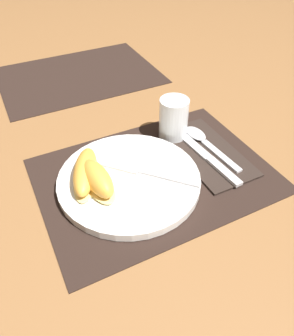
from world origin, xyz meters
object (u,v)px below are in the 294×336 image
juice_glass (173,121)px  citrus_wedge_1 (97,180)px  plate (129,179)px  fork (143,171)px  spoon (202,139)px  citrus_wedge_0 (86,172)px  knife (204,154)px

juice_glass → citrus_wedge_1: (-0.21, -0.09, -0.00)m
plate → citrus_wedge_1: (-0.06, -0.00, 0.03)m
juice_glass → fork: bearing=-142.2°
spoon → citrus_wedge_0: size_ratio=1.25×
spoon → fork: (-0.17, -0.04, 0.01)m
spoon → fork: bearing=-164.9°
citrus_wedge_0 → citrus_wedge_1: size_ratio=1.27×
citrus_wedge_1 → knife: bearing=0.5°
knife → fork: (-0.14, -0.00, 0.01)m
citrus_wedge_0 → fork: bearing=-16.7°
juice_glass → spoon: size_ratio=0.53×
juice_glass → fork: (-0.12, -0.09, -0.02)m
fork → citrus_wedge_0: size_ratio=1.11×
knife → citrus_wedge_1: bearing=-179.5°
citrus_wedge_0 → citrus_wedge_1: citrus_wedge_1 is taller
citrus_wedge_1 → juice_glass: bearing=24.0°
citrus_wedge_1 → spoon: bearing=10.1°
knife → citrus_wedge_0: 0.25m
knife → fork: 0.14m
juice_glass → citrus_wedge_1: juice_glass is taller
juice_glass → knife: juice_glass is taller
juice_glass → citrus_wedge_0: juice_glass is taller
plate → knife: plate is taller
fork → knife: bearing=0.5°
juice_glass → citrus_wedge_0: (-0.22, -0.06, -0.01)m
citrus_wedge_0 → citrus_wedge_1: (0.01, -0.03, 0.00)m
plate → spoon: plate is taller
knife → citrus_wedge_0: size_ratio=1.63×
plate → knife: bearing=0.1°
fork → citrus_wedge_1: citrus_wedge_1 is taller
plate → spoon: 0.20m
plate → spoon: bearing=12.6°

